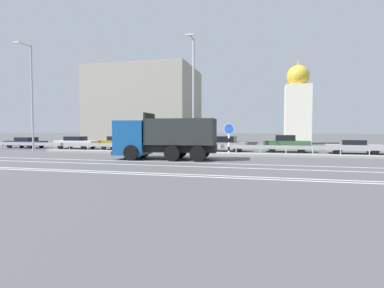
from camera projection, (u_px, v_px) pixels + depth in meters
ground_plane at (219, 157)px, 22.98m from camera, size 320.00×320.00×0.00m
lane_strip_0 at (158, 162)px, 19.23m from camera, size 60.15×0.16×0.01m
lane_strip_1 at (146, 165)px, 17.47m from camera, size 60.15×0.16×0.01m
lane_strip_2 at (123, 172)px, 14.61m from camera, size 60.15×0.16×0.01m
lane_strip_3 at (118, 173)px, 14.11m from camera, size 60.15×0.16×0.01m
median_island at (222, 154)px, 24.56m from camera, size 33.08×1.10×0.18m
median_guardrail at (224, 147)px, 25.86m from camera, size 60.15×0.09×0.78m
dump_truck at (152, 140)px, 21.09m from camera, size 7.21×3.14×3.23m
median_road_sign at (229, 138)px, 24.36m from camera, size 0.85×0.16×2.55m
street_lamp_0 at (31, 94)px, 28.65m from camera, size 0.70×1.89×10.18m
street_lamp_1 at (193, 91)px, 24.67m from camera, size 0.71×1.98×9.57m
parked_car_0 at (26, 142)px, 34.05m from camera, size 4.67×2.01×1.22m
parked_car_1 at (77, 142)px, 32.46m from camera, size 4.57×1.88×1.35m
parked_car_2 at (118, 143)px, 31.37m from camera, size 3.90×1.97×1.40m
parked_car_3 at (171, 143)px, 29.72m from camera, size 4.25×1.98×1.53m
parked_car_4 at (226, 144)px, 28.85m from camera, size 4.15×2.19×1.46m
parked_car_5 at (286, 144)px, 27.72m from camera, size 4.15×2.03×1.59m
parked_car_6 at (354, 146)px, 25.70m from camera, size 4.55×2.25×1.21m
background_building_0 at (146, 107)px, 43.99m from camera, size 14.42×11.06×10.90m
church_tower at (298, 106)px, 44.01m from camera, size 3.60×3.60×12.41m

